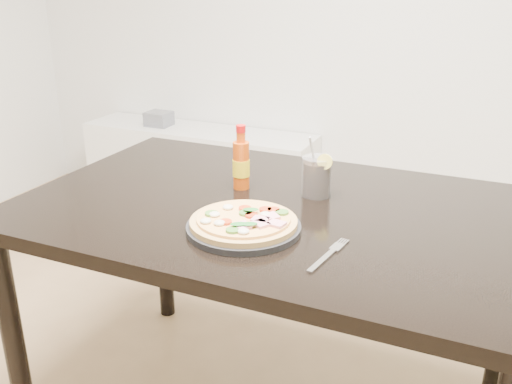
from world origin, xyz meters
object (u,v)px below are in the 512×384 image
at_px(plate, 244,228).
at_px(pizza, 244,221).
at_px(dining_table, 273,232).
at_px(hot_sauce_bottle, 241,164).
at_px(cola_cup, 317,177).
at_px(media_console, 199,170).
at_px(fork, 329,254).

bearing_deg(plate, pizza, -43.39).
xyz_separation_m(dining_table, hot_sauce_bottle, (-0.14, 0.08, 0.16)).
relative_size(dining_table, plate, 4.89).
relative_size(cola_cup, media_console, 0.13).
bearing_deg(cola_cup, plate, -105.78).
height_order(cola_cup, media_console, cola_cup).
bearing_deg(pizza, plate, 136.61).
bearing_deg(media_console, pizza, -56.73).
relative_size(cola_cup, fork, 0.93).
relative_size(plate, pizza, 1.07).
bearing_deg(cola_cup, fork, -66.80).
height_order(dining_table, media_console, dining_table).
height_order(plate, media_console, plate).
height_order(plate, cola_cup, cola_cup).
xyz_separation_m(plate, fork, (0.23, -0.04, -0.01)).
distance_m(dining_table, hot_sauce_bottle, 0.23).
height_order(pizza, media_console, pizza).
bearing_deg(media_console, plate, -56.74).
relative_size(plate, fork, 1.52).
xyz_separation_m(hot_sauce_bottle, cola_cup, (0.22, 0.04, -0.02)).
relative_size(hot_sauce_bottle, fork, 1.02).
bearing_deg(hot_sauce_bottle, plate, -63.40).
bearing_deg(fork, media_console, 136.25).
bearing_deg(dining_table, media_console, 126.62).
bearing_deg(fork, dining_table, 143.84).
bearing_deg(fork, plate, 178.83).
bearing_deg(media_console, fork, -52.02).
xyz_separation_m(dining_table, fork, (0.23, -0.23, 0.09)).
bearing_deg(hot_sauce_bottle, dining_table, -30.92).
bearing_deg(plate, media_console, 123.26).
xyz_separation_m(pizza, fork, (0.23, -0.04, -0.02)).
bearing_deg(hot_sauce_bottle, fork, -39.93).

